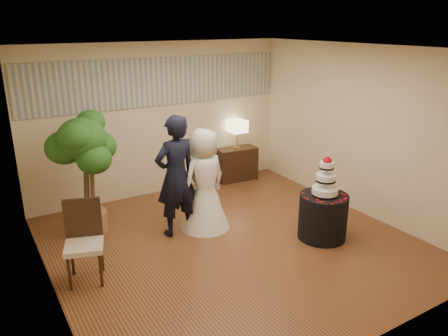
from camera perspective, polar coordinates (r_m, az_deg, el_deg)
floor at (r=6.58m, az=1.08°, el=-9.81°), size 5.00×5.00×0.00m
ceiling at (r=5.79m, az=1.26°, el=15.34°), size 5.00×5.00×0.00m
wall_back at (r=8.19m, az=-8.31°, el=6.24°), size 5.00×0.06×2.80m
wall_front at (r=4.28m, az=19.53°, el=-6.43°), size 5.00×0.06×2.80m
wall_left at (r=5.21m, az=-22.76°, el=-2.32°), size 0.06×5.00×2.80m
wall_right at (r=7.63m, az=17.28°, el=4.67°), size 0.06×5.00×2.80m
mural_border at (r=8.05m, az=-8.49°, el=11.08°), size 4.90×0.02×0.85m
groom at (r=6.55m, az=-6.29°, el=-1.07°), size 0.72×0.52×1.87m
bride at (r=6.76m, az=-2.56°, el=-1.49°), size 0.93×0.93×1.61m
cake_table at (r=6.76m, az=12.78°, el=-6.19°), size 0.84×0.84×0.69m
wedding_cake at (r=6.52m, az=13.18°, el=-1.04°), size 0.39×0.39×0.60m
console at (r=8.98m, az=1.69°, el=0.53°), size 0.84×0.43×0.68m
table_lamp at (r=8.81m, az=1.73°, el=4.42°), size 0.33×0.33×0.58m
ficus_tree at (r=6.88m, az=-17.63°, el=-0.71°), size 1.29×1.29×1.91m
side_chair at (r=5.75m, az=-17.84°, el=-9.38°), size 0.61×0.62×1.04m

